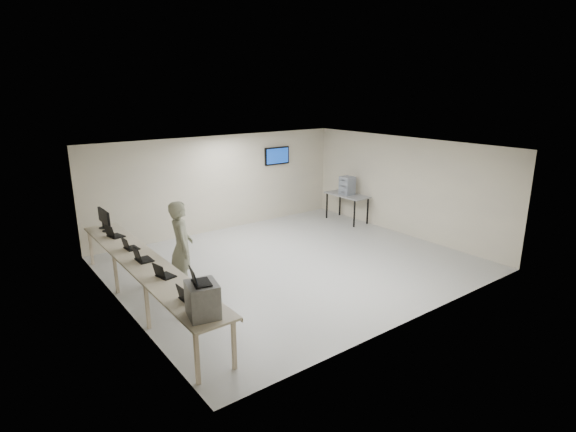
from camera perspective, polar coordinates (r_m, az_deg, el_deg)
room at (r=10.57m, az=0.61°, el=1.22°), size 8.01×7.01×2.81m
workbench at (r=9.07m, az=-17.74°, el=-5.97°), size 0.76×6.00×0.90m
equipment_box at (r=6.68m, az=-10.80°, el=-10.39°), size 0.52×0.57×0.51m
laptop_on_box at (r=6.53m, az=-11.35°, el=-7.96°), size 0.34×0.38×0.26m
laptop_0 at (r=7.26m, az=-12.77°, el=-9.95°), size 0.28×0.34×0.26m
laptop_1 at (r=8.20m, az=-15.60°, el=-7.06°), size 0.33×0.37×0.26m
laptop_2 at (r=9.06m, az=-18.15°, el=-5.02°), size 0.31×0.38×0.29m
laptop_3 at (r=9.80m, az=-19.54°, el=-3.62°), size 0.29×0.35×0.26m
laptop_4 at (r=10.71m, az=-21.32°, el=-2.13°), size 0.38×0.42×0.29m
monitor_near at (r=11.15m, az=-22.12°, el=-0.35°), size 0.22×0.49×0.49m
monitor_far at (r=11.43m, az=-22.51°, el=-0.05°), size 0.21×0.48×0.48m
soldier at (r=9.42m, az=-13.35°, el=-3.88°), size 0.66×0.82×1.94m
side_table at (r=14.32m, az=7.53°, el=2.46°), size 0.68×1.45×0.87m
storage_bins at (r=14.23m, az=7.52°, el=3.86°), size 0.36×0.40×0.57m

